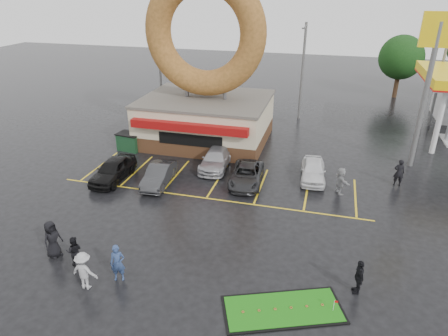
% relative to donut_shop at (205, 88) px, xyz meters
% --- Properties ---
extents(ground, '(120.00, 120.00, 0.00)m').
position_rel_donut_shop_xyz_m(ground, '(3.00, -12.97, -4.46)').
color(ground, black).
rests_on(ground, ground).
extents(donut_shop, '(10.20, 8.70, 13.50)m').
position_rel_donut_shop_xyz_m(donut_shop, '(0.00, 0.00, 0.00)').
color(donut_shop, '#472B19').
rests_on(donut_shop, ground).
extents(shell_sign, '(2.20, 0.36, 10.60)m').
position_rel_donut_shop_xyz_m(shell_sign, '(16.00, -0.97, 2.91)').
color(shell_sign, slate).
rests_on(shell_sign, ground).
extents(streetlight_left, '(0.40, 2.21, 9.00)m').
position_rel_donut_shop_xyz_m(streetlight_left, '(-7.00, 6.95, 0.32)').
color(streetlight_left, slate).
rests_on(streetlight_left, ground).
extents(streetlight_mid, '(0.40, 2.21, 9.00)m').
position_rel_donut_shop_xyz_m(streetlight_mid, '(7.00, 7.95, 0.32)').
color(streetlight_mid, slate).
rests_on(streetlight_mid, ground).
extents(streetlight_right, '(0.40, 2.21, 9.00)m').
position_rel_donut_shop_xyz_m(streetlight_right, '(19.00, 8.95, 0.32)').
color(streetlight_right, slate).
rests_on(streetlight_right, ground).
extents(tree_far_d, '(4.90, 4.90, 7.00)m').
position_rel_donut_shop_xyz_m(tree_far_d, '(17.00, 19.03, 0.07)').
color(tree_far_d, '#332114').
rests_on(tree_far_d, ground).
extents(car_black, '(1.75, 4.32, 1.47)m').
position_rel_donut_shop_xyz_m(car_black, '(-3.86, -8.74, -3.73)').
color(car_black, black).
rests_on(car_black, ground).
extents(car_dgrey, '(1.70, 4.09, 1.32)m').
position_rel_donut_shop_xyz_m(car_dgrey, '(-0.62, -8.50, -3.81)').
color(car_dgrey, '#2C2C2E').
rests_on(car_dgrey, ground).
extents(car_silver, '(2.06, 4.61, 1.31)m').
position_rel_donut_shop_xyz_m(car_silver, '(2.30, -4.97, -3.81)').
color(car_silver, '#A0A0A5').
rests_on(car_silver, ground).
extents(car_grey, '(2.35, 4.52, 1.22)m').
position_rel_donut_shop_xyz_m(car_grey, '(4.97, -6.88, -3.86)').
color(car_grey, '#292A2C').
rests_on(car_grey, ground).
extents(car_white, '(1.88, 4.08, 1.36)m').
position_rel_donut_shop_xyz_m(car_white, '(9.21, -5.14, -3.79)').
color(car_white, white).
rests_on(car_white, ground).
extents(person_blue, '(0.76, 0.62, 1.81)m').
position_rel_donut_shop_xyz_m(person_blue, '(1.43, -17.72, -3.56)').
color(person_blue, navy).
rests_on(person_blue, ground).
extents(person_blackjkt, '(0.93, 0.85, 1.54)m').
position_rel_donut_shop_xyz_m(person_blackjkt, '(-1.07, -17.32, -3.70)').
color(person_blackjkt, black).
rests_on(person_blackjkt, ground).
extents(person_hoodie, '(1.20, 0.71, 1.83)m').
position_rel_donut_shop_xyz_m(person_hoodie, '(0.30, -18.59, -3.55)').
color(person_hoodie, '#9B9C9E').
rests_on(person_hoodie, ground).
extents(person_bystander, '(0.83, 1.07, 1.95)m').
position_rel_donut_shop_xyz_m(person_bystander, '(-2.47, -16.99, -3.49)').
color(person_bystander, black).
rests_on(person_bystander, ground).
extents(person_cameraman, '(0.54, 1.02, 1.66)m').
position_rel_donut_shop_xyz_m(person_cameraman, '(11.80, -15.76, -3.64)').
color(person_cameraman, black).
rests_on(person_cameraman, ground).
extents(person_walker_near, '(1.17, 1.71, 1.77)m').
position_rel_donut_shop_xyz_m(person_walker_near, '(10.99, -6.71, -3.58)').
color(person_walker_near, gray).
rests_on(person_walker_near, ground).
extents(person_walker_far, '(0.69, 0.47, 1.85)m').
position_rel_donut_shop_xyz_m(person_walker_far, '(14.68, -4.56, -3.54)').
color(person_walker_far, black).
rests_on(person_walker_far, ground).
extents(dumpster, '(1.95, 1.44, 1.30)m').
position_rel_donut_shop_xyz_m(dumpster, '(-5.27, -3.56, -3.81)').
color(dumpster, '#1A4426').
rests_on(dumpster, ground).
extents(putting_green, '(5.35, 3.80, 0.61)m').
position_rel_donut_shop_xyz_m(putting_green, '(8.86, -17.67, -4.43)').
color(putting_green, black).
rests_on(putting_green, ground).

